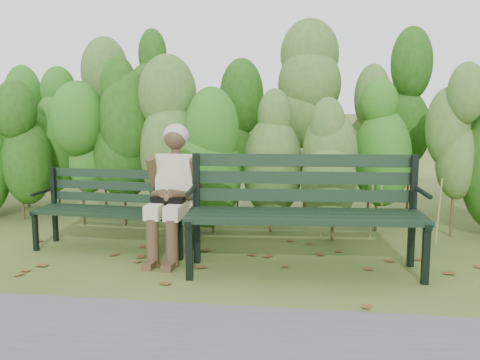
# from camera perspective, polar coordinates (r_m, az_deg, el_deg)

# --- Properties ---
(ground) EXTENTS (80.00, 80.00, 0.00)m
(ground) POSITION_cam_1_polar(r_m,az_deg,el_deg) (5.13, -0.55, -8.90)
(ground) COLOR #334A17
(hedge_band) EXTENTS (11.04, 1.67, 2.42)m
(hedge_band) POSITION_cam_1_polar(r_m,az_deg,el_deg) (6.75, 1.80, 6.21)
(hedge_band) COLOR #47381E
(hedge_band) RESTS_ON ground
(leaf_litter) EXTENTS (5.78, 2.00, 0.01)m
(leaf_litter) POSITION_cam_1_polar(r_m,az_deg,el_deg) (5.10, -1.44, -9.00)
(leaf_litter) COLOR brown
(leaf_litter) RESTS_ON ground
(bench_left) EXTENTS (1.61, 0.62, 0.79)m
(bench_left) POSITION_cam_1_polar(r_m,az_deg,el_deg) (5.80, -12.43, -2.29)
(bench_left) COLOR black
(bench_left) RESTS_ON ground
(bench_right) EXTENTS (2.09, 0.83, 1.02)m
(bench_right) POSITION_cam_1_polar(r_m,az_deg,el_deg) (4.98, 6.56, -2.34)
(bench_right) COLOR black
(bench_right) RESTS_ON ground
(seated_woman) EXTENTS (0.54, 0.79, 1.27)m
(seated_woman) POSITION_cam_1_polar(r_m,az_deg,el_deg) (5.37, -6.86, -0.46)
(seated_woman) COLOR beige
(seated_woman) RESTS_ON ground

